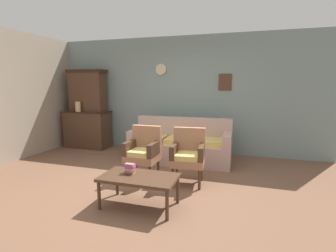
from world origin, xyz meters
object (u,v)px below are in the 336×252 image
Objects in this scene: floral_couch at (181,146)px; armchair_near_cabinet at (143,150)px; vase_on_cabinet at (78,107)px; book_stack_on_table at (130,169)px; side_cabinet at (88,129)px; coffee_table at (139,179)px; armchair_near_couch_end at (188,153)px.

armchair_near_cabinet is at bearing -107.29° from floral_couch.
vase_on_cabinet reaches higher than book_stack_on_table.
book_stack_on_table is (2.42, -2.55, 0.02)m from side_cabinet.
coffee_table is (-0.01, -2.12, 0.05)m from floral_couch.
coffee_table is at bearing -113.37° from armchair_near_couch_end.
coffee_table is at bearing -42.05° from vase_on_cabinet.
vase_on_cabinet is 0.25× the size of coffee_table.
vase_on_cabinet is 0.28× the size of armchair_near_cabinet.
floral_couch is 14.55× the size of book_stack_on_table.
vase_on_cabinet is (-0.12, -0.17, 0.59)m from side_cabinet.
coffee_table is (0.34, -0.97, -0.12)m from armchair_near_cabinet.
book_stack_on_table reaches higher than coffee_table.
vase_on_cabinet reaches higher than floral_couch.
floral_couch is at bearing 72.71° from armchair_near_cabinet.
book_stack_on_table is at bearing 160.84° from coffee_table.
book_stack_on_table is (0.19, -0.91, -0.01)m from armchair_near_cabinet.
armchair_near_couch_end is at bearing -69.79° from floral_couch.
coffee_table is (2.69, -2.43, -0.68)m from vase_on_cabinet.
armchair_near_couch_end is (3.12, -1.44, -0.56)m from vase_on_cabinet.
side_cabinet is at bearing 133.43° from book_stack_on_table.
floral_couch is 1.21m from armchair_near_couch_end.
armchair_near_cabinet reaches higher than coffee_table.
armchair_near_couch_end reaches higher than book_stack_on_table.
floral_couch is at bearing 85.27° from book_stack_on_table.
vase_on_cabinet is at bearing 173.38° from floral_couch.
armchair_near_cabinet is 0.77m from armchair_near_couch_end.
vase_on_cabinet reaches higher than side_cabinet.
floral_couch is at bearing 110.21° from armchair_near_couch_end.
floral_couch is (2.59, -0.49, -0.14)m from side_cabinet.
side_cabinet is at bearing 134.61° from coffee_table.
vase_on_cabinet is at bearing 155.27° from armchair_near_couch_end.
side_cabinet is 4.58× the size of vase_on_cabinet.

